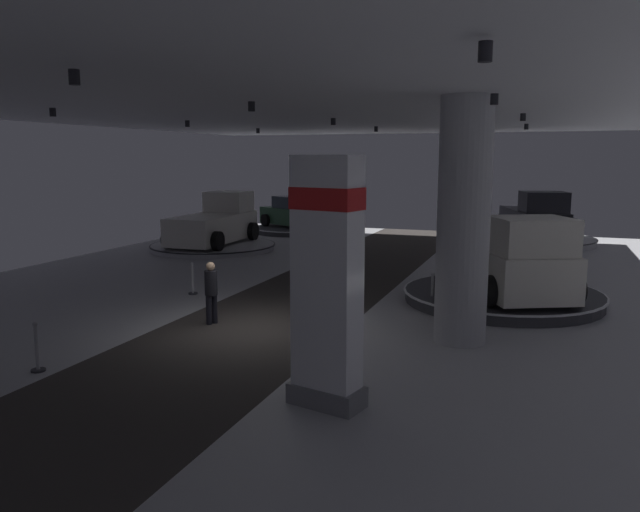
# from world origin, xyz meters

# --- Properties ---
(ground) EXTENTS (24.00, 44.00, 0.06)m
(ground) POSITION_xyz_m (0.00, 0.00, -0.02)
(ground) COLOR #B2B2B7
(ceiling_with_spotlights) EXTENTS (24.00, 44.00, 0.39)m
(ceiling_with_spotlights) POSITION_xyz_m (0.00, 0.00, 5.55)
(ceiling_with_spotlights) COLOR silver
(column_right) EXTENTS (1.17, 1.17, 5.50)m
(column_right) POSITION_xyz_m (4.93, 0.75, 2.75)
(column_right) COLOR #ADADB2
(column_right) RESTS_ON ground
(brand_sign_pylon) EXTENTS (1.38, 0.92, 4.22)m
(brand_sign_pylon) POSITION_xyz_m (3.30, -3.77, 2.18)
(brand_sign_pylon) COLOR slate
(brand_sign_pylon) RESTS_ON ground
(display_platform_deep_right) EXTENTS (5.95, 5.95, 0.32)m
(display_platform_deep_right) POSITION_xyz_m (6.08, 18.30, 0.18)
(display_platform_deep_right) COLOR #B7B7BC
(display_platform_deep_right) RESTS_ON ground
(pickup_truck_deep_right) EXTENTS (3.77, 5.67, 2.30)m
(pickup_truck_deep_right) POSITION_xyz_m (6.17, 17.99, 1.26)
(pickup_truck_deep_right) COLOR black
(pickup_truck_deep_right) RESTS_ON display_platform_deep_right
(display_platform_deep_left) EXTENTS (4.68, 4.68, 0.29)m
(display_platform_deep_left) POSITION_xyz_m (-6.52, 18.59, 0.17)
(display_platform_deep_left) COLOR #333338
(display_platform_deep_left) RESTS_ON ground
(display_car_deep_left) EXTENTS (4.54, 3.66, 1.71)m
(display_car_deep_left) POSITION_xyz_m (-6.54, 18.61, 1.06)
(display_car_deep_left) COLOR #2D5638
(display_car_deep_left) RESTS_ON display_platform_deep_left
(display_platform_far_left) EXTENTS (5.68, 5.68, 0.24)m
(display_platform_far_left) POSITION_xyz_m (-7.56, 11.33, 0.14)
(display_platform_far_left) COLOR #B7B7BC
(display_platform_far_left) RESTS_ON ground
(pickup_truck_far_left) EXTENTS (2.83, 5.39, 2.30)m
(pickup_truck_far_left) POSITION_xyz_m (-7.57, 11.65, 1.18)
(pickup_truck_far_left) COLOR silver
(pickup_truck_far_left) RESTS_ON display_platform_far_left
(display_platform_mid_right) EXTENTS (5.68, 5.68, 0.34)m
(display_platform_mid_right) POSITION_xyz_m (5.58, 5.06, 0.19)
(display_platform_mid_right) COLOR #333338
(display_platform_mid_right) RESTS_ON ground
(pickup_truck_mid_right) EXTENTS (4.35, 5.69, 2.30)m
(pickup_truck_mid_right) POSITION_xyz_m (5.72, 4.77, 1.28)
(pickup_truck_mid_right) COLOR silver
(pickup_truck_mid_right) RESTS_ON display_platform_mid_right
(visitor_walking_near) EXTENTS (0.32, 0.32, 1.59)m
(visitor_walking_near) POSITION_xyz_m (-1.15, 0.10, 0.91)
(visitor_walking_near) COLOR black
(visitor_walking_near) RESTS_ON ground
(visitor_walking_far) EXTENTS (0.32, 0.32, 1.59)m
(visitor_walking_far) POSITION_xyz_m (-1.24, 9.56, 0.91)
(visitor_walking_far) COLOR black
(visitor_walking_far) RESTS_ON ground
(stanchion_a) EXTENTS (0.28, 0.28, 1.01)m
(stanchion_a) POSITION_xyz_m (-2.61, -4.15, 0.37)
(stanchion_a) COLOR #333338
(stanchion_a) RESTS_ON ground
(stanchion_b) EXTENTS (0.28, 0.28, 1.01)m
(stanchion_b) POSITION_xyz_m (-3.44, 2.92, 0.37)
(stanchion_b) COLOR #333338
(stanchion_b) RESTS_ON ground
(stanchion_c) EXTENTS (0.28, 0.28, 1.01)m
(stanchion_c) POSITION_xyz_m (3.78, 3.69, 0.37)
(stanchion_c) COLOR #333338
(stanchion_c) RESTS_ON ground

